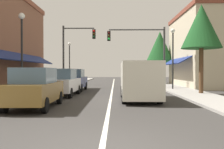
{
  "coord_description": "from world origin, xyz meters",
  "views": [
    {
      "loc": [
        0.29,
        -5.19,
        1.65
      ],
      "look_at": [
        -0.01,
        14.93,
        1.33
      ],
      "focal_mm": 39.65,
      "sensor_mm": 36.0,
      "label": 1
    }
  ],
  "objects": [
    {
      "name": "ground_plane",
      "position": [
        0.0,
        18.0,
        0.0
      ],
      "size": [
        80.0,
        80.0,
        0.0
      ],
      "primitive_type": "plane",
      "color": "#33302D"
    },
    {
      "name": "parked_car_third_left",
      "position": [
        -3.16,
        15.08,
        0.88
      ],
      "size": [
        1.83,
        4.12,
        1.77
      ],
      "rotation": [
        0.0,
        0.0,
        -0.01
      ],
      "color": "navy",
      "rests_on": "ground"
    },
    {
      "name": "traffic_signal_left_corner",
      "position": [
        -3.79,
        18.76,
        3.96
      ],
      "size": [
        3.24,
        0.5,
        6.01
      ],
      "color": "#333333",
      "rests_on": "ground"
    },
    {
      "name": "traffic_signal_mast_arm",
      "position": [
        2.94,
        17.72,
        3.91
      ],
      "size": [
        5.37,
        0.5,
        5.69
      ],
      "color": "#333333",
      "rests_on": "ground"
    },
    {
      "name": "sidewalk_right",
      "position": [
        5.5,
        18.0,
        0.06
      ],
      "size": [
        2.6,
        56.0,
        0.12
      ],
      "primitive_type": "cube",
      "color": "gray",
      "rests_on": "ground"
    },
    {
      "name": "tree_right_near",
      "position": [
        6.12,
        11.72,
        4.62
      ],
      "size": [
        2.71,
        2.71,
        6.15
      ],
      "color": "#4C331E",
      "rests_on": "ground"
    },
    {
      "name": "parked_car_nearest_left",
      "position": [
        -3.26,
        5.59,
        0.88
      ],
      "size": [
        1.85,
        4.13,
        1.77
      ],
      "rotation": [
        0.0,
        0.0,
        0.02
      ],
      "color": "brown",
      "rests_on": "ground"
    },
    {
      "name": "parked_car_second_left",
      "position": [
        -3.18,
        10.83,
        0.88
      ],
      "size": [
        1.86,
        4.14,
        1.77
      ],
      "rotation": [
        0.0,
        0.0,
        -0.02
      ],
      "color": "silver",
      "rests_on": "ground"
    },
    {
      "name": "sidewalk_left",
      "position": [
        -5.5,
        18.0,
        0.06
      ],
      "size": [
        2.6,
        56.0,
        0.12
      ],
      "primitive_type": "cube",
      "color": "gray",
      "rests_on": "ground"
    },
    {
      "name": "street_lamp_left_near",
      "position": [
        -5.09,
        8.91,
        3.32
      ],
      "size": [
        0.36,
        0.36,
        4.95
      ],
      "color": "black",
      "rests_on": "ground"
    },
    {
      "name": "tree_right_far",
      "position": [
        5.65,
        24.84,
        4.43
      ],
      "size": [
        3.51,
        3.51,
        6.38
      ],
      "color": "#4C331E",
      "rests_on": "ground"
    },
    {
      "name": "storefront_right_block",
      "position": [
        9.72,
        20.0,
        3.76
      ],
      "size": [
        7.17,
        10.2,
        7.51
      ],
      "color": "#BCAD8E",
      "rests_on": "ground"
    },
    {
      "name": "street_lamp_right_mid",
      "position": [
        5.07,
        15.52,
        3.44
      ],
      "size": [
        0.36,
        0.36,
        5.16
      ],
      "color": "black",
      "rests_on": "ground"
    },
    {
      "name": "street_lamp_left_far",
      "position": [
        -5.13,
        23.72,
        3.32
      ],
      "size": [
        0.36,
        0.36,
        4.96
      ],
      "color": "black",
      "rests_on": "ground"
    },
    {
      "name": "lane_center_stripe",
      "position": [
        0.0,
        18.0,
        0.0
      ],
      "size": [
        0.14,
        52.0,
        0.01
      ],
      "primitive_type": "cube",
      "color": "silver",
      "rests_on": "ground"
    },
    {
      "name": "van_in_lane",
      "position": [
        1.61,
        8.6,
        1.15
      ],
      "size": [
        2.02,
        5.19,
        2.12
      ],
      "rotation": [
        0.0,
        0.0,
        -0.01
      ],
      "color": "beige",
      "rests_on": "ground"
    }
  ]
}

